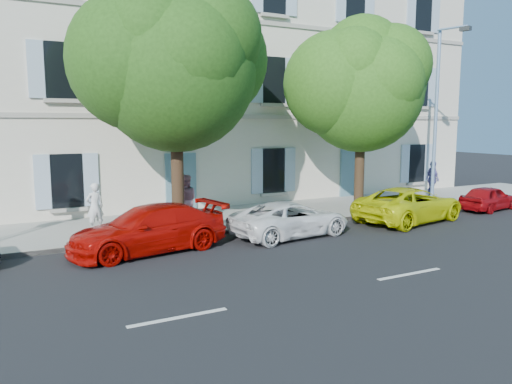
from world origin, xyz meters
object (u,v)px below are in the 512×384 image
car_red_hatchback (489,198)px  tree_right (362,92)px  car_yellow_supercar (409,204)px  pedestrian_c (433,179)px  pedestrian_a (95,207)px  car_white_coupe (291,219)px  pedestrian_b (185,200)px  car_red_coupe (148,229)px  tree_left (175,71)px  street_lamp (439,107)px

car_red_hatchback → tree_right: size_ratio=0.42×
car_yellow_supercar → pedestrian_c: 5.70m
pedestrian_c → pedestrian_a: bearing=108.4°
car_white_coupe → pedestrian_b: pedestrian_b is taller
car_white_coupe → car_red_hatchback: 10.15m
car_red_coupe → tree_right: tree_right is taller
car_red_hatchback → tree_right: bearing=60.8°
car_red_coupe → pedestrian_a: (-0.96, 2.97, 0.28)m
car_yellow_supercar → pedestrian_a: bearing=62.7°
tree_left → street_lamp: size_ratio=1.08×
car_white_coupe → street_lamp: 9.64m
pedestrian_a → pedestrian_c: (15.63, 0.06, 0.10)m
car_yellow_supercar → tree_left: bearing=65.9°
tree_right → pedestrian_a: tree_right is taller
tree_left → pedestrian_c: 13.91m
car_red_hatchback → tree_left: (-13.34, 1.69, 4.84)m
pedestrian_a → pedestrian_b: size_ratio=0.90×
tree_right → pedestrian_c: (5.29, 1.01, -3.92)m
car_white_coupe → pedestrian_c: bearing=-78.5°
car_red_hatchback → pedestrian_a: size_ratio=1.94×
street_lamp → tree_left: bearing=179.6°
car_white_coupe → street_lamp: (8.64, 1.87, 3.84)m
car_yellow_supercar → street_lamp: street_lamp is taller
car_red_coupe → car_red_hatchback: size_ratio=1.49×
car_red_coupe → car_yellow_supercar: size_ratio=0.98×
car_yellow_supercar → car_red_hatchback: 4.87m
street_lamp → car_white_coupe: bearing=-167.8°
car_red_coupe → tree_left: bearing=130.3°
tree_right → pedestrian_b: bearing=177.2°
car_yellow_supercar → pedestrian_c: pedestrian_c is taller
street_lamp → pedestrian_a: street_lamp is taller
pedestrian_b → pedestrian_c: bearing=-160.1°
tree_left → pedestrian_c: tree_left is taller
street_lamp → pedestrian_b: street_lamp is taller
car_white_coupe → car_red_hatchback: (10.14, 0.27, -0.05)m
pedestrian_a → car_red_coupe: bearing=98.1°
pedestrian_a → pedestrian_b: (2.96, -0.58, 0.09)m
car_white_coupe → car_red_coupe: bearing=80.9°
car_red_hatchback → pedestrian_c: 3.02m
car_yellow_supercar → pedestrian_a: (-10.96, 3.18, 0.29)m
pedestrian_a → pedestrian_c: size_ratio=0.89×
car_red_coupe → pedestrian_c: (14.67, 3.03, 0.38)m
car_yellow_supercar → car_red_hatchback: (4.86, 0.27, -0.13)m
tree_left → pedestrian_b: size_ratio=4.52×
car_yellow_supercar → car_red_coupe: bearing=77.7°
street_lamp → car_red_hatchback: bearing=-46.8°
pedestrian_c → tree_right: bearing=118.9°
car_red_coupe → tree_right: 10.51m
pedestrian_b → car_yellow_supercar: bearing=179.1°
tree_right → pedestrian_c: size_ratio=4.16×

